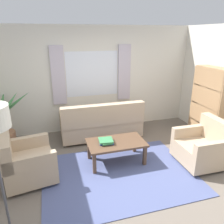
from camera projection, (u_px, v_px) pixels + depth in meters
ground_plane at (119, 174)px, 3.95m from camera, size 6.24×6.24×0.00m
wall_back at (92, 79)px, 5.56m from camera, size 5.32×0.12×2.60m
window_with_curtains at (92, 74)px, 5.43m from camera, size 1.98×0.07×1.40m
area_rug at (119, 174)px, 3.95m from camera, size 2.67×1.96×0.01m
couch at (101, 123)px, 5.25m from camera, size 1.90×0.82×0.92m
armchair_left at (25, 162)px, 3.70m from camera, size 0.95×0.96×0.88m
armchair_right at (203, 147)px, 4.20m from camera, size 0.83×0.85×0.88m
coffee_table at (116, 144)px, 4.22m from camera, size 1.10×0.64×0.44m
book_stack_on_table at (106, 141)px, 4.16m from camera, size 0.30×0.30×0.07m
potted_plant at (4, 124)px, 4.78m from camera, size 1.10×1.27×1.24m
bookshelf at (208, 109)px, 4.95m from camera, size 0.30×0.94×1.72m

